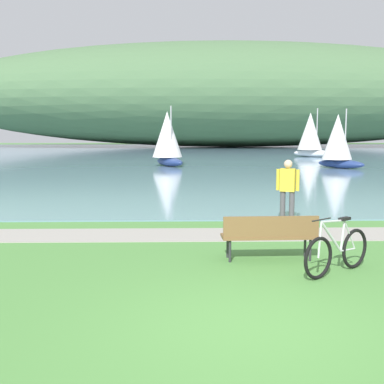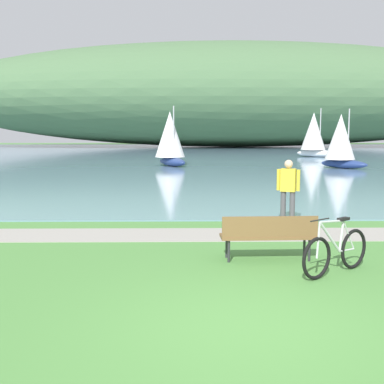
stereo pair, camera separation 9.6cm
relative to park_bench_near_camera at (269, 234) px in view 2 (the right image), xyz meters
The scene contains 10 objects.
ground_plane 3.32m from the park_bench_near_camera, 103.31° to the right, with size 200.00×200.00×0.00m, color #518E42.
bay_water 44.06m from the park_bench_near_camera, 90.98° to the left, with size 180.00×80.00×0.04m, color #6B8EA8.
distant_hillside 69.30m from the park_bench_near_camera, 84.68° to the left, with size 96.30×28.00×16.21m, color #4C7047.
shoreline_path 2.49m from the park_bench_near_camera, 108.05° to the left, with size 60.00×1.50×0.01m, color #A39E93.
park_bench_near_camera is the anchor object (origin of this frame).
bicycle_beside_path 1.35m from the park_bench_near_camera, 41.26° to the right, with size 1.44×1.12×1.01m.
person_at_shoreline 3.80m from the park_bench_near_camera, 72.64° to the left, with size 0.57×0.35×1.71m.
sailboat_nearest_to_shore 24.54m from the park_bench_near_camera, 69.20° to the left, with size 3.06×3.15×3.89m.
sailboat_mid_bay 25.45m from the park_bench_near_camera, 95.95° to the left, with size 2.84×3.62×4.18m.
sailboat_toward_hillside 38.94m from the park_bench_near_camera, 73.97° to the left, with size 3.83×3.47×4.61m.
Camera 2 is at (-0.82, -5.75, 2.44)m, focal length 45.18 mm.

